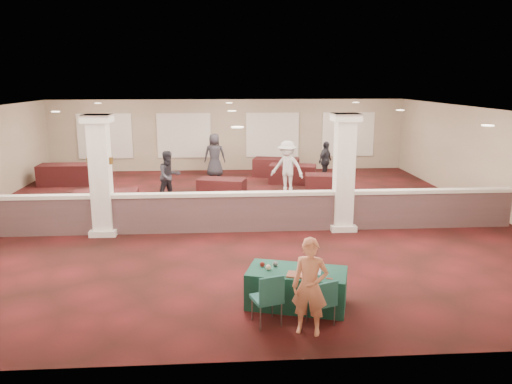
{
  "coord_description": "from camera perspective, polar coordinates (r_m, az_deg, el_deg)",
  "views": [
    {
      "loc": [
        -0.3,
        -14.65,
        4.1
      ],
      "look_at": [
        0.57,
        -2.0,
        1.21
      ],
      "focal_mm": 35.0,
      "sensor_mm": 36.0,
      "label": 1
    }
  ],
  "objects": [
    {
      "name": "attendee_c",
      "position": [
        20.63,
        7.93,
        3.52
      ],
      "size": [
        0.96,
        1.02,
        1.62
      ],
      "primitive_type": "imported",
      "rotation": [
        0.0,
        0.0,
        0.87
      ],
      "color": "black",
      "rests_on": "ground"
    },
    {
      "name": "far_table_back_right",
      "position": [
        20.01,
        4.19,
        2.06
      ],
      "size": [
        2.0,
        1.32,
        0.74
      ],
      "primitive_type": "cube",
      "rotation": [
        0.0,
        0.0,
        -0.24
      ],
      "color": "black",
      "rests_on": "ground"
    },
    {
      "name": "woman",
      "position": [
        8.26,
        6.19,
        -10.7
      ],
      "size": [
        0.68,
        0.55,
        1.62
      ],
      "primitive_type": "imported",
      "rotation": [
        0.0,
        0.0,
        -0.32
      ],
      "color": "tan",
      "rests_on": "ground"
    },
    {
      "name": "attendee_d",
      "position": [
        21.34,
        -4.75,
        4.22
      ],
      "size": [
        0.92,
        0.51,
        1.85
      ],
      "primitive_type": "imported",
      "rotation": [
        0.0,
        0.0,
        3.12
      ],
      "color": "black",
      "rests_on": "ground"
    },
    {
      "name": "far_table_front_center",
      "position": [
        17.65,
        -3.93,
        0.47
      ],
      "size": [
        1.79,
        1.22,
        0.66
      ],
      "primitive_type": "cube",
      "rotation": [
        0.0,
        0.0,
        -0.27
      ],
      "color": "black",
      "rests_on": "ground"
    },
    {
      "name": "attendee_b",
      "position": [
        18.07,
        3.59,
        2.82
      ],
      "size": [
        1.35,
        1.12,
        1.93
      ],
      "primitive_type": "imported",
      "rotation": [
        0.0,
        0.0,
        -0.54
      ],
      "color": "silver",
      "rests_on": "ground"
    },
    {
      "name": "far_table_front_left",
      "position": [
        15.8,
        -16.8,
        -1.31
      ],
      "size": [
        1.98,
        1.1,
        0.77
      ],
      "primitive_type": "cube",
      "rotation": [
        0.0,
        0.0,
        0.08
      ],
      "color": "black",
      "rests_on": "ground"
    },
    {
      "name": "laptop_screen",
      "position": [
        9.21,
        6.53,
        -8.21
      ],
      "size": [
        0.3,
        0.1,
        0.21
      ],
      "primitive_type": "cube",
      "rotation": [
        0.0,
        0.0,
        -0.29
      ],
      "color": "silver",
      "rests_on": "near_table"
    },
    {
      "name": "scissors",
      "position": [
        8.92,
        8.4,
        -9.76
      ],
      "size": [
        0.12,
        0.06,
        0.01
      ],
      "primitive_type": "cube",
      "rotation": [
        0.0,
        0.0,
        -0.29
      ],
      "color": "#AF1912",
      "rests_on": "near_table"
    },
    {
      "name": "far_table_front_right",
      "position": [
        18.45,
        8.27,
        0.95
      ],
      "size": [
        1.79,
        1.07,
        0.69
      ],
      "primitive_type": "cube",
      "rotation": [
        0.0,
        0.0,
        -0.14
      ],
      "color": "black",
      "rests_on": "ground"
    },
    {
      "name": "column_right",
      "position": [
        13.78,
        10.01,
        2.34
      ],
      "size": [
        0.72,
        0.72,
        3.2
      ],
      "color": "silver",
      "rests_on": "ground"
    },
    {
      "name": "sconce_left",
      "position": [
        13.76,
        -18.55,
        3.39
      ],
      "size": [
        0.12,
        0.12,
        0.18
      ],
      "color": "brown",
      "rests_on": "column_left"
    },
    {
      "name": "attendee_a",
      "position": [
        17.17,
        -9.91,
        1.78
      ],
      "size": [
        0.95,
        0.84,
        1.73
      ],
      "primitive_type": "imported",
      "rotation": [
        0.0,
        0.0,
        0.58
      ],
      "color": "black",
      "rests_on": "ground"
    },
    {
      "name": "wall_back",
      "position": [
        22.79,
        -3.17,
        6.51
      ],
      "size": [
        16.0,
        0.04,
        3.2
      ],
      "primitive_type": "cube",
      "color": "gray",
      "rests_on": "ground"
    },
    {
      "name": "wall_front",
      "position": [
        7.11,
        -1.25,
        -7.75
      ],
      "size": [
        16.0,
        0.04,
        3.2
      ],
      "primitive_type": "cube",
      "color": "gray",
      "rests_on": "ground"
    },
    {
      "name": "wall_right",
      "position": [
        17.02,
        25.36,
        3.15
      ],
      "size": [
        0.04,
        16.0,
        3.2
      ],
      "primitive_type": "cube",
      "color": "gray",
      "rests_on": "ground"
    },
    {
      "name": "ground",
      "position": [
        15.21,
        -2.65,
        -2.82
      ],
      "size": [
        16.0,
        16.0,
        0.0
      ],
      "primitive_type": "plane",
      "color": "#401010",
      "rests_on": "ground"
    },
    {
      "name": "far_table_back_center",
      "position": [
        21.42,
        2.3,
        2.83
      ],
      "size": [
        2.09,
        1.41,
        0.77
      ],
      "primitive_type": "cube",
      "rotation": [
        0.0,
        0.0,
        -0.26
      ],
      "color": "black",
      "rests_on": "ground"
    },
    {
      "name": "partition_wall",
      "position": [
        13.61,
        -2.52,
        -2.22
      ],
      "size": [
        15.6,
        0.28,
        1.1
      ],
      "color": "#4F3536",
      "rests_on": "ground"
    },
    {
      "name": "near_table",
      "position": [
        9.36,
        4.67,
        -10.88
      ],
      "size": [
        1.96,
        1.36,
        0.68
      ],
      "primitive_type": "cube",
      "rotation": [
        0.0,
        0.0,
        -0.29
      ],
      "color": "#0E352C",
      "rests_on": "ground"
    },
    {
      "name": "ceiling",
      "position": [
        14.68,
        -2.78,
        9.3
      ],
      "size": [
        16.0,
        16.0,
        0.02
      ],
      "primitive_type": "cube",
      "color": "white",
      "rests_on": "wall_back"
    },
    {
      "name": "sconce_right",
      "position": [
        13.63,
        -16.27,
        3.46
      ],
      "size": [
        0.12,
        0.12,
        0.18
      ],
      "color": "brown",
      "rests_on": "column_left"
    },
    {
      "name": "column_left",
      "position": [
        13.75,
        -17.32,
        1.93
      ],
      "size": [
        0.72,
        0.72,
        3.2
      ],
      "color": "silver",
      "rests_on": "ground"
    },
    {
      "name": "yarn_cream",
      "position": [
        9.2,
        1.41,
        -8.61
      ],
      "size": [
        0.1,
        0.1,
        0.1
      ],
      "primitive_type": "sphere",
      "color": "beige",
      "rests_on": "near_table"
    },
    {
      "name": "yarn_red",
      "position": [
        9.36,
        0.73,
        -8.26
      ],
      "size": [
        0.09,
        0.09,
        0.09
      ],
      "primitive_type": "sphere",
      "color": "#5B1213",
      "rests_on": "near_table"
    },
    {
      "name": "yarn_grey",
      "position": [
        9.37,
        2.23,
        -8.21
      ],
      "size": [
        0.1,
        0.1,
        0.1
      ],
      "primitive_type": "sphere",
      "color": "#504F55",
      "rests_on": "near_table"
    },
    {
      "name": "far_table_back_left",
      "position": [
        21.11,
        -20.95,
        1.89
      ],
      "size": [
        2.01,
        1.04,
        0.81
      ],
      "primitive_type": "cube",
      "rotation": [
        0.0,
        0.0,
        0.02
      ],
      "color": "black",
      "rests_on": "ground"
    },
    {
      "name": "screen_glow",
      "position": [
        9.21,
        6.52,
        -8.31
      ],
      "size": [
        0.27,
        0.08,
        0.18
      ],
      "primitive_type": "cube",
      "rotation": [
        0.0,
        0.0,
        -0.29
      ],
      "color": "silver",
      "rests_on": "near_table"
    },
    {
      "name": "knitting",
      "position": [
        9.0,
        4.79,
        -9.41
      ],
      "size": [
        0.44,
        0.38,
        0.03
      ],
      "primitive_type": "cube",
      "rotation": [
        0.0,
        0.0,
        -0.29
      ],
      "color": "#BA471D",
      "rests_on": "near_table"
    },
    {
      "name": "conf_chair_main",
      "position": [
        8.64,
        7.73,
        -12.0
      ],
      "size": [
        0.53,
        0.53,
        0.82
      ],
      "rotation": [
        0.0,
        0.0,
        0.37
      ],
      "color": "#1E5851",
      "rests_on": "ground"
    },
    {
      "name": "conf_chair_side",
      "position": [
        8.54,
        1.47,
        -11.74
      ],
      "size": [
        0.58,
        0.59,
        0.93
      ],
      "rotation": [
        0.0,
        0.0,
        0.31
      ],
      "color": "#1E5851",
      "rests_on": "ground"
    },
    {
      "name": "laptop_base",
      "position": [
        9.15,
        6.43,
        -9.1
      ],
      "size": [
        0.36,
        0.3,
        0.02
      ],
      "primitive_type": "cube",
      "rotation": [
        0.0,
        0.0,
        -0.29
      ],
      "color": "silver",
      "rests_on": "near_table"
    }
  ]
}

